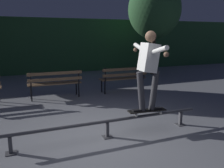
{
  "coord_description": "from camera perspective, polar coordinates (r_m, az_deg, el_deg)",
  "views": [
    {
      "loc": [
        -1.55,
        -3.91,
        1.91
      ],
      "look_at": [
        0.43,
        0.88,
        0.85
      ],
      "focal_mm": 38.57,
      "sensor_mm": 36.0,
      "label": 1
    }
  ],
  "objects": [
    {
      "name": "ground_plane",
      "position": [
        4.62,
        -0.75,
        -12.85
      ],
      "size": [
        90.0,
        90.0,
        0.0
      ],
      "primitive_type": "plane",
      "color": "slate"
    },
    {
      "name": "hedge_backdrop",
      "position": [
        13.08,
        -15.81,
        8.75
      ],
      "size": [
        24.0,
        1.2,
        2.75
      ],
      "primitive_type": "cube",
      "color": "#2D5B33",
      "rests_on": "ground"
    },
    {
      "name": "grind_rail",
      "position": [
        4.59,
        -1.15,
        -9.4
      ],
      "size": [
        3.99,
        0.18,
        0.35
      ],
      "color": "#47474C",
      "rests_on": "ground"
    },
    {
      "name": "skateboard",
      "position": [
        4.9,
        8.29,
        -6.28
      ],
      "size": [
        0.8,
        0.27,
        0.09
      ],
      "color": "black",
      "rests_on": "grind_rail"
    },
    {
      "name": "skateboarder",
      "position": [
        4.7,
        8.65,
        4.66
      ],
      "size": [
        0.63,
        1.4,
        1.56
      ],
      "color": "black",
      "rests_on": "skateboard"
    },
    {
      "name": "park_bench_left_center",
      "position": [
        7.47,
        -13.34,
        0.62
      ],
      "size": [
        1.6,
        0.43,
        0.88
      ],
      "color": "black",
      "rests_on": "ground"
    },
    {
      "name": "park_bench_right_center",
      "position": [
        8.14,
        2.76,
        1.8
      ],
      "size": [
        1.6,
        0.43,
        0.88
      ],
      "color": "black",
      "rests_on": "ground"
    },
    {
      "name": "tree_far_right",
      "position": [
        12.11,
        10.02,
        16.92
      ],
      "size": [
        2.5,
        2.5,
        4.47
      ],
      "color": "#3D2D23",
      "rests_on": "ground"
    }
  ]
}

